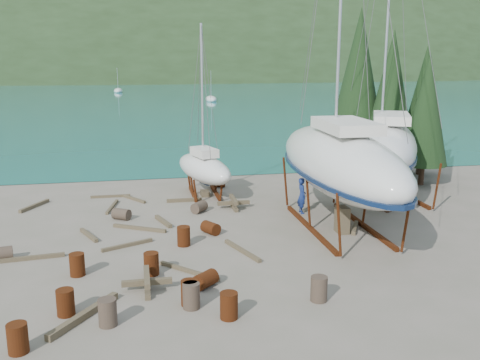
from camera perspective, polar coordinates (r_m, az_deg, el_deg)
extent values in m
plane|color=#635E4E|center=(23.16, 0.19, -7.74)|extent=(600.00, 600.00, 0.00)
plane|color=#166270|center=(336.37, -10.56, 11.37)|extent=(700.00, 700.00, 0.00)
ellipsoid|color=#223219|center=(341.37, -10.57, 11.38)|extent=(800.00, 360.00, 110.00)
cube|color=beige|center=(211.92, -15.62, 10.83)|extent=(6.00, 5.00, 4.00)
cube|color=#A54C2D|center=(211.86, -15.67, 11.59)|extent=(6.60, 5.60, 1.60)
cube|color=beige|center=(214.09, -1.91, 11.31)|extent=(6.00, 5.00, 4.00)
cube|color=#A54C2D|center=(214.03, -1.91, 12.06)|extent=(6.60, 5.60, 1.60)
cylinder|color=black|center=(37.95, 15.34, 1.28)|extent=(0.36, 0.36, 1.60)
cone|color=black|center=(37.30, 15.80, 8.82)|extent=(3.60, 3.60, 8.40)
cylinder|color=black|center=(36.95, 18.78, 0.55)|extent=(0.36, 0.36, 1.36)
cone|color=black|center=(36.32, 19.26, 7.11)|extent=(3.06, 3.06, 7.14)
cylinder|color=black|center=(39.08, 12.09, 1.96)|extent=(0.36, 0.36, 1.84)
cone|color=black|center=(38.43, 12.50, 10.41)|extent=(4.14, 4.14, 9.66)
cylinder|color=black|center=(40.22, 18.54, 1.59)|extent=(0.36, 0.36, 1.44)
cone|color=black|center=(39.64, 19.01, 7.98)|extent=(3.24, 3.24, 7.56)
ellipsoid|color=silver|center=(102.54, -3.10, 8.59)|extent=(2.00, 5.00, 1.40)
cylinder|color=silver|center=(102.36, -3.12, 10.18)|extent=(0.08, 0.08, 5.00)
ellipsoid|color=silver|center=(131.53, -12.87, 9.25)|extent=(2.00, 5.00, 1.40)
cylinder|color=silver|center=(131.39, -12.93, 10.49)|extent=(0.08, 0.08, 5.00)
ellipsoid|color=silver|center=(25.92, 10.54, 1.94)|extent=(4.09, 13.37, 3.11)
cube|color=#0C1C3C|center=(25.54, 10.99, -0.77)|extent=(0.29, 2.40, 1.00)
cube|color=silver|center=(25.03, 11.27, 5.71)|extent=(2.20, 4.03, 0.50)
cube|color=#58260F|center=(26.26, 7.48, -5.08)|extent=(0.18, 7.32, 0.20)
cube|color=#58260F|center=(27.22, 12.94, -4.66)|extent=(0.18, 7.32, 0.20)
cube|color=brown|center=(25.96, 10.84, -4.18)|extent=(0.50, 0.80, 1.28)
ellipsoid|color=silver|center=(32.77, 15.18, 3.58)|extent=(8.24, 12.55, 2.88)
cube|color=#0C1C3C|center=(32.41, 15.55, 1.68)|extent=(1.13, 2.10, 1.00)
cube|color=silver|center=(32.01, 15.84, 6.39)|extent=(3.28, 4.13, 0.50)
cube|color=#58260F|center=(32.85, 12.93, -1.62)|extent=(0.18, 6.70, 0.20)
cube|color=#58260F|center=(33.92, 16.77, -1.39)|extent=(0.18, 6.70, 0.20)
cube|color=brown|center=(32.73, 15.39, -0.95)|extent=(0.50, 0.80, 1.16)
ellipsoid|color=silver|center=(32.35, -3.87, 1.23)|extent=(3.71, 6.61, 1.62)
cube|color=#0C1C3C|center=(32.12, -3.79, 0.49)|extent=(0.56, 1.16, 1.00)
cube|color=silver|center=(31.85, -3.83, 2.99)|extent=(1.59, 2.13, 0.50)
cylinder|color=silver|center=(32.05, -4.07, 9.59)|extent=(0.14, 0.14, 7.57)
cube|color=#58260F|center=(32.62, -5.04, -1.44)|extent=(0.18, 3.47, 0.20)
cube|color=#58260F|center=(32.79, -2.63, -1.32)|extent=(0.18, 3.47, 0.20)
cube|color=brown|center=(32.38, -3.76, -1.42)|extent=(0.50, 0.80, 0.31)
imported|color=navy|center=(28.76, 6.61, -1.66)|extent=(0.47, 0.71, 1.93)
cylinder|color=#58260F|center=(18.62, -18.12, -12.31)|extent=(0.58, 0.58, 0.88)
cylinder|color=#58260F|center=(18.47, -5.41, -11.89)|extent=(0.58, 0.58, 0.88)
cylinder|color=#58260F|center=(34.47, -2.35, -0.28)|extent=(1.01, 0.80, 0.58)
cylinder|color=#2D2823|center=(18.26, -5.22, -12.20)|extent=(0.58, 0.58, 0.88)
cylinder|color=#58260F|center=(25.44, -3.15, -5.14)|extent=(0.95, 1.05, 0.58)
cylinder|color=#58260F|center=(17.54, -1.19, -13.25)|extent=(0.58, 0.58, 0.88)
cylinder|color=#58260F|center=(21.62, -16.98, -8.63)|extent=(0.58, 0.58, 0.88)
cylinder|color=#2D2823|center=(28.27, -12.53, -3.57)|extent=(1.05, 0.97, 0.58)
cylinder|color=#58260F|center=(21.06, -9.43, -8.80)|extent=(0.58, 0.58, 0.88)
cylinder|color=#2D2823|center=(28.96, -4.37, -2.89)|extent=(1.01, 1.05, 0.58)
cylinder|color=#58260F|center=(19.81, -3.69, -10.55)|extent=(1.04, 1.02, 0.58)
cylinder|color=#58260F|center=(16.94, -22.63, -15.32)|extent=(0.58, 0.58, 0.88)
cylinder|color=#58260F|center=(23.95, -6.03, -5.98)|extent=(0.58, 0.58, 0.88)
cylinder|color=#2D2823|center=(24.28, -24.11, -7.19)|extent=(0.98, 0.75, 0.58)
cylinder|color=#2D2823|center=(17.61, -13.94, -13.54)|extent=(0.58, 0.58, 0.88)
cylinder|color=#2D2823|center=(18.88, 8.42, -11.41)|extent=(0.58, 0.58, 0.88)
cube|color=brown|center=(32.89, -13.64, -1.69)|extent=(2.33, 0.17, 0.14)
cube|color=brown|center=(26.65, 12.16, -5.01)|extent=(1.03, 1.73, 0.19)
cube|color=brown|center=(31.98, -21.08, -2.58)|extent=(1.30, 2.26, 0.19)
cube|color=brown|center=(21.17, -5.49, -9.63)|extent=(2.16, 2.27, 0.15)
cube|color=brown|center=(26.04, -15.83, -5.67)|extent=(0.97, 1.90, 0.17)
cube|color=brown|center=(23.15, 0.24, -7.53)|extent=(1.10, 2.74, 0.16)
cube|color=brown|center=(31.18, -5.96, -2.15)|extent=(2.02, 0.21, 0.19)
cube|color=brown|center=(27.34, -8.19, -4.39)|extent=(0.77, 1.89, 0.19)
cube|color=brown|center=(31.98, -11.26, -1.98)|extent=(1.36, 1.90, 0.15)
cube|color=brown|center=(26.50, -10.68, -5.08)|extent=(2.54, 1.57, 0.16)
cube|color=brown|center=(24.32, -11.92, -6.80)|extent=(2.24, 1.16, 0.15)
cube|color=brown|center=(23.95, -21.23, -7.73)|extent=(2.53, 0.45, 0.17)
cube|color=brown|center=(30.58, -13.48, -2.78)|extent=(0.61, 2.66, 0.15)
cube|color=brown|center=(18.37, -16.28, -13.67)|extent=(2.06, 2.78, 0.23)
cube|color=brown|center=(19.91, -9.87, -11.21)|extent=(0.20, 1.80, 0.20)
cube|color=brown|center=(19.83, -9.89, -10.68)|extent=(1.80, 0.20, 0.20)
cube|color=brown|center=(19.75, -9.92, -10.15)|extent=(0.20, 1.80, 0.20)
cube|color=brown|center=(29.72, -0.69, -2.82)|extent=(0.20, 1.80, 0.20)
cube|color=brown|center=(29.66, -0.69, -2.45)|extent=(1.80, 0.20, 0.20)
cube|color=brown|center=(29.61, -0.69, -2.08)|extent=(0.20, 1.80, 0.20)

